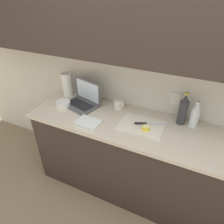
{
  "coord_description": "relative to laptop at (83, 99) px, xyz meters",
  "views": [
    {
      "loc": [
        0.32,
        -1.43,
        1.98
      ],
      "look_at": [
        -0.34,
        -0.01,
        0.97
      ],
      "focal_mm": 32.0,
      "sensor_mm": 36.0,
      "label": 1
    }
  ],
  "objects": [
    {
      "name": "cutting_board",
      "position": [
        0.68,
        -0.1,
        -0.06
      ],
      "size": [
        0.39,
        0.29,
        0.01
      ],
      "primitive_type": "cube",
      "color": "silver",
      "rests_on": "counter_unit"
    },
    {
      "name": "bottle_oil_tall",
      "position": [
        0.99,
        0.09,
        0.08
      ],
      "size": [
        0.08,
        0.08,
        0.32
      ],
      "color": "#333338",
      "rests_on": "counter_unit"
    },
    {
      "name": "dish_towel",
      "position": [
        0.22,
        -0.28,
        -0.05
      ],
      "size": [
        0.23,
        0.17,
        0.02
      ],
      "primitive_type": "cube",
      "rotation": [
        0.0,
        0.0,
        -0.05
      ],
      "color": "white",
      "rests_on": "counter_unit"
    },
    {
      "name": "bottle_green_soda",
      "position": [
        1.1,
        0.09,
        0.05
      ],
      "size": [
        0.08,
        0.08,
        0.25
      ],
      "color": "silver",
      "rests_on": "counter_unit"
    },
    {
      "name": "laptop",
      "position": [
        0.0,
        0.0,
        0.0
      ],
      "size": [
        0.41,
        0.33,
        0.26
      ],
      "rotation": [
        0.0,
        0.0,
        -0.27
      ],
      "color": "#515156",
      "rests_on": "counter_unit"
    },
    {
      "name": "paper_towel_roll",
      "position": [
        -0.27,
        0.11,
        0.07
      ],
      "size": [
        0.11,
        0.11,
        0.27
      ],
      "color": "white",
      "rests_on": "counter_unit"
    },
    {
      "name": "wall_back",
      "position": [
        0.73,
        0.13,
        0.61
      ],
      "size": [
        5.2,
        0.38,
        2.6
      ],
      "color": "silver",
      "rests_on": "ground_plane"
    },
    {
      "name": "bowl_white",
      "position": [
        -0.17,
        -0.13,
        -0.03
      ],
      "size": [
        0.15,
        0.15,
        0.06
      ],
      "color": "white",
      "rests_on": "counter_unit"
    },
    {
      "name": "counter_unit",
      "position": [
        0.75,
        -0.11,
        -0.5
      ],
      "size": [
        2.3,
        0.62,
        0.89
      ],
      "color": "#332823",
      "rests_on": "ground_plane"
    },
    {
      "name": "measuring_cup",
      "position": [
        0.36,
        0.09,
        -0.02
      ],
      "size": [
        0.11,
        0.09,
        0.09
      ],
      "color": "silver",
      "rests_on": "counter_unit"
    },
    {
      "name": "knife",
      "position": [
        0.71,
        -0.08,
        -0.05
      ],
      "size": [
        0.29,
        0.14,
        0.02
      ],
      "rotation": [
        0.0,
        0.0,
        0.39
      ],
      "color": "silver",
      "rests_on": "cutting_board"
    },
    {
      "name": "lemon_half_cut",
      "position": [
        0.74,
        -0.15,
        -0.04
      ],
      "size": [
        0.07,
        0.07,
        0.04
      ],
      "color": "yellow",
      "rests_on": "cutting_board"
    },
    {
      "name": "ground_plane",
      "position": [
        0.73,
        -0.11,
        -0.95
      ],
      "size": [
        12.0,
        12.0,
        0.0
      ],
      "primitive_type": "plane",
      "color": "#847056",
      "rests_on": "ground"
    }
  ]
}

